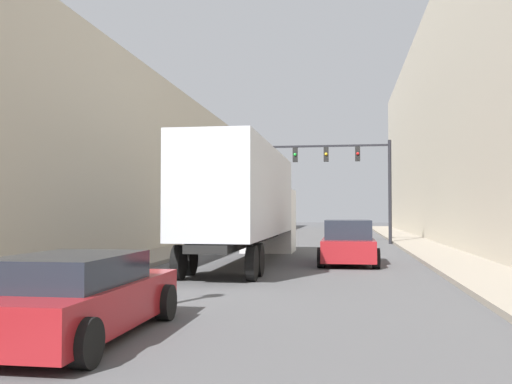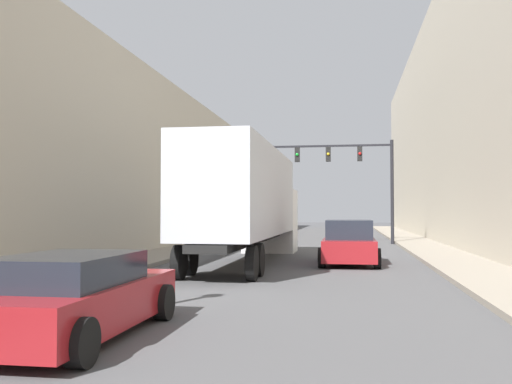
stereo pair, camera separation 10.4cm
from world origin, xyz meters
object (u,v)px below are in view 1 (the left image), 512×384
object	(u,v)px
sedan_car	(76,297)
traffic_signal_gantry	(354,169)
semi_truck	(249,200)
suv_car	(348,243)

from	to	relation	value
sedan_car	traffic_signal_gantry	distance (m)	27.44
sedan_car	semi_truck	bearing A→B (deg)	87.86
sedan_car	traffic_signal_gantry	xyz separation A→B (m)	(4.68, 26.76, 3.90)
semi_truck	suv_car	bearing A→B (deg)	0.77
suv_car	sedan_car	bearing A→B (deg)	-107.80
sedan_car	traffic_signal_gantry	bearing A→B (deg)	80.08
semi_truck	sedan_car	bearing A→B (deg)	-92.14
sedan_car	traffic_signal_gantry	size ratio (longest dim) A/B	0.58
sedan_car	traffic_signal_gantry	world-z (taller)	traffic_signal_gantry
suv_car	traffic_signal_gantry	size ratio (longest dim) A/B	0.60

